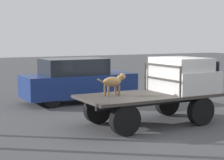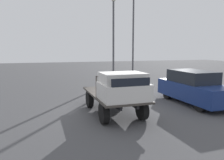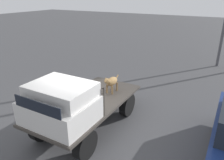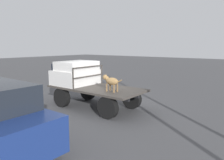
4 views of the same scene
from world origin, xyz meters
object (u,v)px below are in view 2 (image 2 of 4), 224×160
Objects in this scene: parked_sedan at (194,87)px; light_pole_near at (113,31)px; flatbed_truck at (113,99)px; dog at (112,81)px.

light_pole_near reaches higher than parked_sedan.
parked_sedan is (-0.32, 4.56, 0.22)m from flatbed_truck.
dog is at bearing -18.85° from light_pole_near.
dog is 9.15m from light_pole_near.
parked_sedan is 9.63m from light_pole_near.
flatbed_truck is 4.57m from parked_sedan.
parked_sedan is (0.69, 4.27, -0.43)m from dog.
dog is at bearing -100.60° from parked_sedan.
flatbed_truck is 0.93× the size of parked_sedan.
flatbed_truck is 0.57× the size of light_pole_near.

